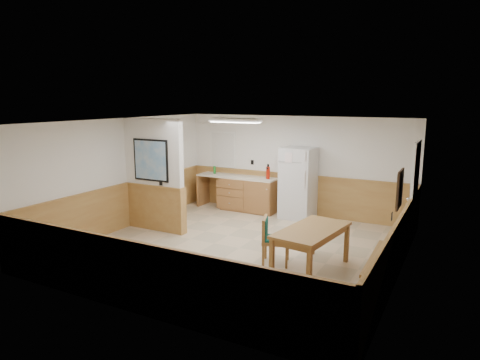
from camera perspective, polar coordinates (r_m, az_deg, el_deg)
The scene contains 20 objects.
ground at distance 8.61m, azimuth -0.10°, elevation -9.05°, with size 6.00×6.00×0.00m, color tan.
ceiling at distance 8.11m, azimuth -0.10°, elevation 7.81°, with size 6.00×6.00×0.02m, color white.
back_wall at distance 10.96m, azimuth 7.31°, elevation 1.94°, with size 6.00×0.02×2.50m, color white.
right_wall at distance 7.38m, azimuth 20.94°, elevation -3.02°, with size 0.02×6.00×2.50m, color white.
left_wall at distance 10.01m, azimuth -15.43°, elevation 0.79°, with size 0.02×6.00×2.50m, color white.
wainscot_back at distance 11.08m, azimuth 7.18°, elevation -1.91°, with size 6.00×0.04×1.00m, color #B38A47.
wainscot_right at distance 7.59m, azimuth 20.41°, elevation -8.52°, with size 0.04×6.00×1.00m, color #B38A47.
wainscot_left at distance 10.15m, azimuth -15.13°, elevation -3.39°, with size 0.04×6.00×1.00m, color #B38A47.
partition_wall at distance 9.67m, azimuth -11.39°, elevation 0.52°, with size 1.50×0.20×2.50m.
kitchen_counter at distance 11.30m, azimuth 0.91°, elevation -1.78°, with size 2.20×0.61×1.00m.
exterior_door at distance 9.27m, azimuth 22.15°, elevation -1.65°, with size 0.07×1.02×2.15m.
kitchen_window at distance 11.80m, azimuth -2.29°, elevation 4.11°, with size 0.80×0.04×1.00m.
wall_painting at distance 7.03m, azimuth 20.52°, elevation -1.15°, with size 0.04×0.50×0.60m.
fluorescent_fixture at distance 9.63m, azimuth -0.66°, elevation 7.96°, with size 1.20×0.30×0.09m.
refrigerator at distance 10.60m, azimuth 7.75°, elevation -0.41°, with size 0.81×0.74×1.76m.
dining_table at distance 7.44m, azimuth 9.54°, elevation -7.11°, with size 1.01×1.69×0.75m.
dining_bench at distance 7.27m, azimuth 18.43°, elevation -10.53°, with size 0.41×1.72×0.45m.
dining_chair at distance 7.73m, azimuth 4.14°, elevation -7.54°, with size 0.76×0.62×0.85m.
fire_extinguisher at distance 10.94m, azimuth 3.75°, elevation 1.02°, with size 0.11×0.11×0.38m.
soap_bottle at distance 11.71m, azimuth -3.41°, elevation 1.35°, with size 0.07×0.07×0.21m, color #188527.
Camera 1 is at (3.82, -7.14, 2.92)m, focal length 32.00 mm.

